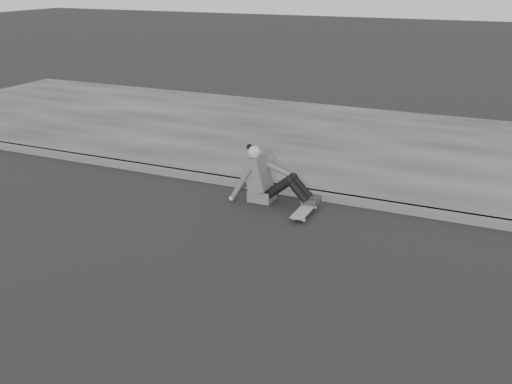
% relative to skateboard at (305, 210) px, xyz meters
% --- Properties ---
extents(ground, '(80.00, 80.00, 0.00)m').
position_rel_skateboard_xyz_m(ground, '(0.91, -1.92, -0.07)').
color(ground, black).
rests_on(ground, ground).
extents(curb, '(24.00, 0.16, 0.12)m').
position_rel_skateboard_xyz_m(curb, '(0.91, 0.66, -0.01)').
color(curb, '#484848').
rests_on(curb, ground).
extents(sidewalk, '(24.00, 6.00, 0.12)m').
position_rel_skateboard_xyz_m(sidewalk, '(0.91, 3.68, -0.01)').
color(sidewalk, '#3E3E3E').
rests_on(sidewalk, ground).
extents(skateboard, '(0.20, 0.78, 0.09)m').
position_rel_skateboard_xyz_m(skateboard, '(0.00, 0.00, 0.00)').
color(skateboard, '#9C9C97').
rests_on(skateboard, ground).
extents(seated_woman, '(1.38, 0.46, 0.88)m').
position_rel_skateboard_xyz_m(seated_woman, '(-0.73, 0.25, 0.29)').
color(seated_woman, '#48484B').
rests_on(seated_woman, ground).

